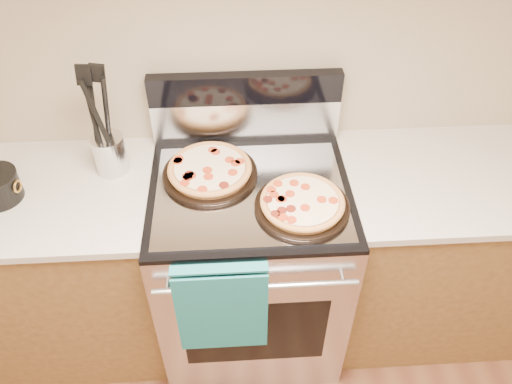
{
  "coord_description": "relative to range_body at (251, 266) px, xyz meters",
  "views": [
    {
      "loc": [
        -0.06,
        0.26,
        2.18
      ],
      "look_at": [
        0.02,
        1.55,
        0.99
      ],
      "focal_mm": 35.0,
      "sensor_mm": 36.0,
      "label": 1
    }
  ],
  "objects": [
    {
      "name": "wall_back",
      "position": [
        0.0,
        0.35,
        0.9
      ],
      "size": [
        4.0,
        0.0,
        4.0
      ],
      "primitive_type": "plane",
      "rotation": [
        1.57,
        0.0,
        0.0
      ],
      "color": "tan",
      "rests_on": "ground"
    },
    {
      "name": "foil_sheet",
      "position": [
        0.0,
        -0.03,
        0.47
      ],
      "size": [
        0.7,
        0.55,
        0.01
      ],
      "primitive_type": "cube",
      "color": "gray",
      "rests_on": "cooktop"
    },
    {
      "name": "pepperoni_pizza_front",
      "position": [
        0.18,
        -0.13,
        0.5
      ],
      "size": [
        0.43,
        0.43,
        0.05
      ],
      "primitive_type": null,
      "rotation": [
        0.0,
        0.0,
        -0.36
      ],
      "color": "#C9813D",
      "rests_on": "foil_sheet"
    },
    {
      "name": "cabinet_right",
      "position": [
        0.88,
        0.03,
        -0.01
      ],
      "size": [
        1.0,
        0.62,
        0.88
      ],
      "primitive_type": "cube",
      "color": "brown",
      "rests_on": "ground"
    },
    {
      "name": "oven_handle",
      "position": [
        0.0,
        -0.38,
        0.35
      ],
      "size": [
        0.7,
        0.03,
        0.03
      ],
      "primitive_type": "cylinder",
      "rotation": [
        0.0,
        1.57,
        0.0
      ],
      "color": "silver",
      "rests_on": "range_body"
    },
    {
      "name": "oven_window",
      "position": [
        0.0,
        -0.34,
        0.0
      ],
      "size": [
        0.56,
        0.01,
        0.4
      ],
      "primitive_type": "cube",
      "color": "black",
      "rests_on": "range_body"
    },
    {
      "name": "pepperoni_pizza_back",
      "position": [
        -0.15,
        0.07,
        0.5
      ],
      "size": [
        0.41,
        0.41,
        0.05
      ],
      "primitive_type": null,
      "rotation": [
        0.0,
        0.0,
        -0.15
      ],
      "color": "#C9813D",
      "rests_on": "foil_sheet"
    },
    {
      "name": "utensil_crock",
      "position": [
        -0.53,
        0.15,
        0.54
      ],
      "size": [
        0.14,
        0.14,
        0.16
      ],
      "primitive_type": "cylinder",
      "rotation": [
        0.0,
        0.0,
        0.1
      ],
      "color": "silver",
      "rests_on": "countertop_left"
    },
    {
      "name": "cabinet_left",
      "position": [
        -0.88,
        0.03,
        -0.01
      ],
      "size": [
        1.0,
        0.62,
        0.88
      ],
      "primitive_type": "cube",
      "color": "brown",
      "rests_on": "ground"
    },
    {
      "name": "cooktop",
      "position": [
        0.0,
        0.0,
        0.46
      ],
      "size": [
        0.76,
        0.68,
        0.02
      ],
      "primitive_type": "cube",
      "color": "black",
      "rests_on": "range_body"
    },
    {
      "name": "range_body",
      "position": [
        0.0,
        0.0,
        0.0
      ],
      "size": [
        0.76,
        0.68,
        0.9
      ],
      "primitive_type": "cube",
      "color": "#B7B7BC",
      "rests_on": "ground"
    },
    {
      "name": "backsplash_lower",
      "position": [
        0.0,
        0.31,
        0.56
      ],
      "size": [
        0.76,
        0.06,
        0.18
      ],
      "primitive_type": "cube",
      "color": "silver",
      "rests_on": "cooktop"
    },
    {
      "name": "backsplash_upper",
      "position": [
        0.0,
        0.31,
        0.71
      ],
      "size": [
        0.76,
        0.06,
        0.12
      ],
      "primitive_type": "cube",
      "color": "black",
      "rests_on": "backsplash_lower"
    },
    {
      "name": "countertop_right",
      "position": [
        0.88,
        0.03,
        0.45
      ],
      "size": [
        1.02,
        0.64,
        0.03
      ],
      "primitive_type": "cube",
      "color": "#B7B0A4",
      "rests_on": "cabinet_right"
    },
    {
      "name": "dish_towel",
      "position": [
        -0.12,
        -0.38,
        0.25
      ],
      "size": [
        0.32,
        0.05,
        0.42
      ],
      "primitive_type": null,
      "color": "navy",
      "rests_on": "oven_handle"
    },
    {
      "name": "countertop_left",
      "position": [
        -0.88,
        0.03,
        0.45
      ],
      "size": [
        1.02,
        0.64,
        0.03
      ],
      "primitive_type": "cube",
      "color": "#B7B0A4",
      "rests_on": "cabinet_left"
    }
  ]
}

